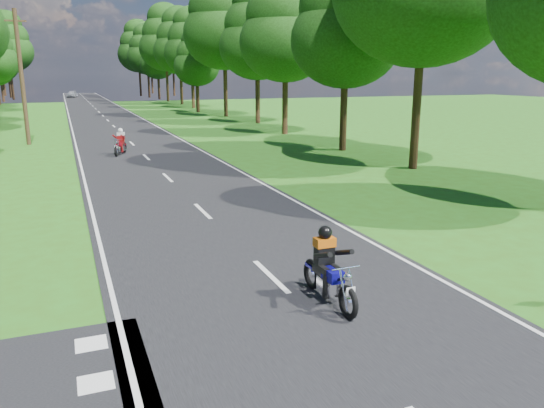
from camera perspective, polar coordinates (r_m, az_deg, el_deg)
name	(u,v)px	position (r m, az deg, el deg)	size (l,w,h in m)	color
ground	(310,315)	(9.93, 4.14, -11.81)	(160.00, 160.00, 0.00)	#2D5C15
main_road	(103,116)	(58.34, -17.73, 9.02)	(7.00, 140.00, 0.02)	black
road_markings	(103,117)	(56.47, -17.73, 8.90)	(7.40, 140.00, 0.01)	silver
treeline	(104,39)	(68.44, -17.65, 16.58)	(40.00, 115.35, 14.78)	black
telegraph_pole	(22,77)	(36.11, -25.33, 12.23)	(1.20, 0.26, 8.00)	#382616
rider_near_blue	(329,266)	(10.15, 6.18, -6.62)	(0.59, 1.78, 1.48)	#100C8C
rider_far_red	(120,141)	(29.88, -16.03, 6.48)	(0.57, 1.70, 1.42)	#B30D1F
distant_car	(72,94)	(104.81, -20.69, 11.01)	(1.46, 3.64, 1.24)	silver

